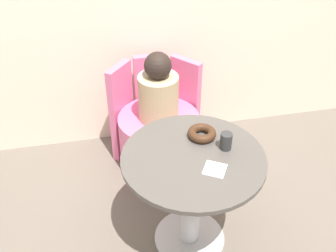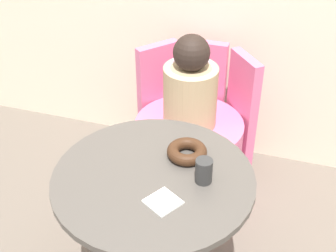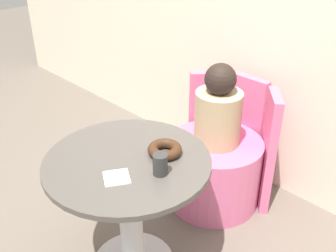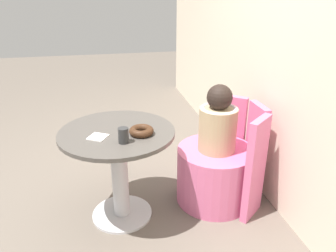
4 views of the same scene
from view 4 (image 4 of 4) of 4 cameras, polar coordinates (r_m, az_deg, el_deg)
name	(u,v)px [view 4 (image 4 of 4)]	position (r m, az deg, el deg)	size (l,w,h in m)	color
ground_plane	(120,220)	(2.34, -8.40, -15.92)	(12.00, 12.00, 0.00)	#665B51
back_wall	(297,34)	(2.19, 21.56, 14.69)	(6.00, 0.06, 2.40)	beige
round_table	(119,157)	(2.14, -8.60, -5.43)	(0.72, 0.72, 0.64)	silver
tub_chair	(215,175)	(2.42, 8.12, -8.37)	(0.55, 0.55, 0.41)	#DB6693
booth_backrest	(246,153)	(2.43, 13.38, -4.57)	(0.64, 0.24, 0.72)	#DB6693
child_figure	(218,122)	(2.24, 8.71, 0.67)	(0.26, 0.26, 0.47)	tan
donut	(141,131)	(1.98, -4.66, -0.86)	(0.15, 0.15, 0.05)	#3D2314
cup	(123,135)	(1.88, -7.77, -1.63)	(0.06, 0.06, 0.09)	#2D2D2D
paper_napkin	(98,137)	(1.98, -12.11, -1.88)	(0.14, 0.14, 0.01)	white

